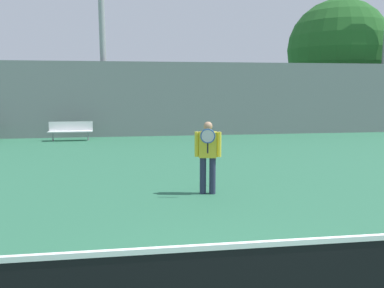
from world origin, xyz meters
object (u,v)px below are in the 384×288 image
at_px(tennis_player, 208,153).
at_px(light_pole_center_back, 102,14).
at_px(bench_courtside_far, 71,129).
at_px(tree_green_tall, 337,50).

xyz_separation_m(tennis_player, light_pole_center_back, (-3.14, 10.76, 4.83)).
relative_size(tennis_player, bench_courtside_far, 0.85).
height_order(tennis_player, tree_green_tall, tree_green_tall).
distance_m(bench_courtside_far, tree_green_tall, 16.59).
distance_m(tennis_player, bench_courtside_far, 10.13).
height_order(bench_courtside_far, light_pole_center_back, light_pole_center_back).
height_order(light_pole_center_back, tree_green_tall, light_pole_center_back).
bearing_deg(tennis_player, light_pole_center_back, 117.41).
bearing_deg(light_pole_center_back, tree_green_tall, 14.48).
xyz_separation_m(tennis_player, tree_green_tall, (10.70, 14.33, 3.71)).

